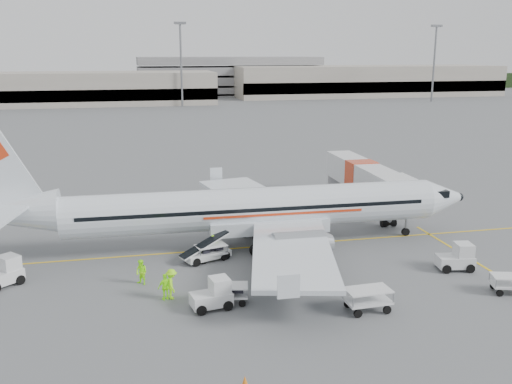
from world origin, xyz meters
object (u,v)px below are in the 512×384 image
at_px(tug_fore, 455,257).
at_px(tug_aft, 1,272).
at_px(aircraft, 254,181).
at_px(belt_loader, 207,244).
at_px(jet_bridge, 361,185).
at_px(tug_mid, 211,294).

bearing_deg(tug_fore, tug_aft, -178.54).
bearing_deg(tug_fore, aircraft, 156.23).
bearing_deg(belt_loader, aircraft, 8.38).
relative_size(jet_bridge, tug_aft, 7.10).
distance_m(aircraft, jet_bridge, 15.17).
height_order(aircraft, belt_loader, aircraft).
bearing_deg(tug_mid, tug_aft, 144.15).
relative_size(aircraft, tug_aft, 15.34).
bearing_deg(tug_aft, belt_loader, -33.07).
xyz_separation_m(jet_bridge, tug_mid, (-16.95, -18.73, -1.35)).
relative_size(aircraft, tug_mid, 15.92).
bearing_deg(belt_loader, tug_aft, 165.67).
distance_m(jet_bridge, tug_mid, 25.30).
xyz_separation_m(aircraft, tug_aft, (-17.18, -4.12, -4.16)).
distance_m(jet_bridge, belt_loader, 19.48).
relative_size(belt_loader, tug_mid, 1.90).
relative_size(aircraft, belt_loader, 8.36).
relative_size(jet_bridge, tug_mid, 7.37).
xyz_separation_m(jet_bridge, tug_aft, (-29.39, -12.66, -1.31)).
distance_m(aircraft, tug_aft, 18.15).
relative_size(aircraft, tug_fore, 15.43).
distance_m(belt_loader, tug_mid, 7.92).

